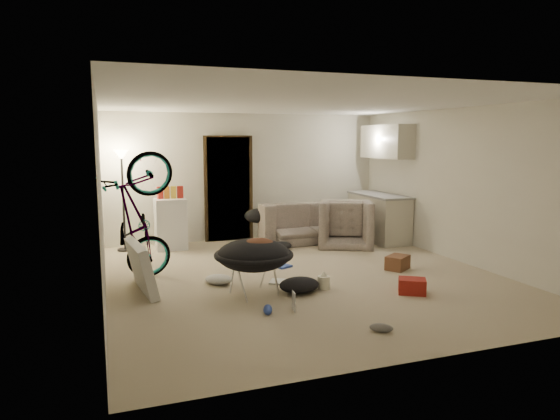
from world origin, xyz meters
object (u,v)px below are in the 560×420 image
object	(u,v)px
bicycle	(138,247)
tv_box	(141,268)
armchair	(345,228)
drink_case_b	(412,286)
saucer_chair	(254,262)
floor_lamp	(122,178)
juicer	(324,281)
sofa	(305,226)
drink_case_a	(398,262)
mini_fridge	(171,224)
kitchen_counter	(379,218)

from	to	relation	value
bicycle	tv_box	world-z (taller)	bicycle
armchair	drink_case_b	distance (m)	3.16
saucer_chair	tv_box	bearing A→B (deg)	156.89
floor_lamp	juicer	xyz separation A→B (m)	(2.42, -3.33, -1.21)
armchair	bicycle	distance (m)	4.12
floor_lamp	bicycle	bearing A→B (deg)	-87.29
sofa	tv_box	size ratio (longest dim) A/B	2.00
drink_case_a	juicer	world-z (taller)	juicer
saucer_chair	tv_box	xyz separation A→B (m)	(-1.36, 0.58, -0.10)
tv_box	mini_fridge	bearing A→B (deg)	67.68
sofa	bicycle	world-z (taller)	bicycle
mini_fridge	juicer	bearing A→B (deg)	-63.47
floor_lamp	drink_case_b	world-z (taller)	floor_lamp
mini_fridge	drink_case_a	size ratio (longest dim) A/B	2.48
mini_fridge	drink_case_b	world-z (taller)	mini_fridge
sofa	armchair	bearing A→B (deg)	130.36
bicycle	tv_box	size ratio (longest dim) A/B	1.85
armchair	bicycle	world-z (taller)	bicycle
saucer_chair	sofa	bearing A→B (deg)	57.41
armchair	drink_case_a	size ratio (longest dim) A/B	2.64
floor_lamp	kitchen_counter	distance (m)	4.95
armchair	saucer_chair	world-z (taller)	saucer_chair
kitchen_counter	floor_lamp	bearing A→B (deg)	172.34
mini_fridge	juicer	distance (m)	3.63
floor_lamp	juicer	world-z (taller)	floor_lamp
armchair	juicer	world-z (taller)	armchair
kitchen_counter	juicer	world-z (taller)	kitchen_counter
sofa	kitchen_counter	bearing A→B (deg)	159.36
bicycle	saucer_chair	distance (m)	1.79
mini_fridge	saucer_chair	distance (m)	3.24
saucer_chair	drink_case_b	xyz separation A→B (m)	(1.95, -0.64, -0.33)
sofa	bicycle	distance (m)	3.84
kitchen_counter	drink_case_b	bearing A→B (deg)	-113.48
floor_lamp	armchair	world-z (taller)	floor_lamp
juicer	mini_fridge	bearing A→B (deg)	116.58
floor_lamp	kitchen_counter	world-z (taller)	floor_lamp
drink_case_a	bicycle	bearing A→B (deg)	136.23
bicycle	mini_fridge	xyz separation A→B (m)	(0.71, 2.01, -0.03)
sofa	mini_fridge	world-z (taller)	mini_fridge
kitchen_counter	tv_box	size ratio (longest dim) A/B	1.49
floor_lamp	armchair	size ratio (longest dim) A/B	1.83
kitchen_counter	bicycle	size ratio (longest dim) A/B	0.81
drink_case_b	drink_case_a	bearing A→B (deg)	97.33
sofa	saucer_chair	bearing A→B (deg)	54.51
bicycle	saucer_chair	world-z (taller)	bicycle
tv_box	floor_lamp	bearing A→B (deg)	85.03
sofa	juicer	xyz separation A→B (m)	(-1.00, -3.13, -0.19)
mini_fridge	saucer_chair	world-z (taller)	mini_fridge
floor_lamp	saucer_chair	distance (m)	3.69
bicycle	drink_case_a	distance (m)	3.89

